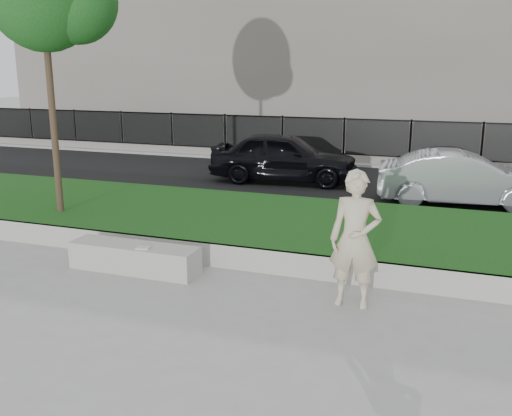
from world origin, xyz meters
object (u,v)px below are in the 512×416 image
at_px(man, 355,239).
at_px(car_dark, 284,157).
at_px(stone_bench, 135,258).
at_px(car_silver, 462,179).
at_px(book, 143,248).

distance_m(man, car_dark, 8.77).
xyz_separation_m(stone_bench, car_silver, (4.97, 6.55, 0.46)).
height_order(book, car_silver, car_silver).
relative_size(stone_bench, car_dark, 0.52).
bearing_deg(book, car_silver, 42.25).
height_order(stone_bench, man, man).
bearing_deg(man, car_silver, 77.91).
bearing_deg(book, stone_bench, 140.89).
xyz_separation_m(man, book, (-3.39, 0.02, -0.50)).
height_order(stone_bench, car_silver, car_silver).
distance_m(book, car_dark, 8.01).
xyz_separation_m(book, car_silver, (4.72, 6.68, 0.22)).
distance_m(man, car_silver, 6.84).
height_order(stone_bench, book, book).
distance_m(stone_bench, book, 0.37).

